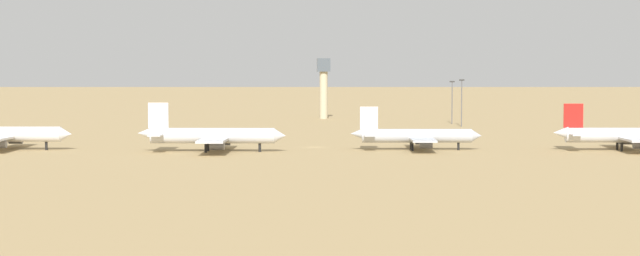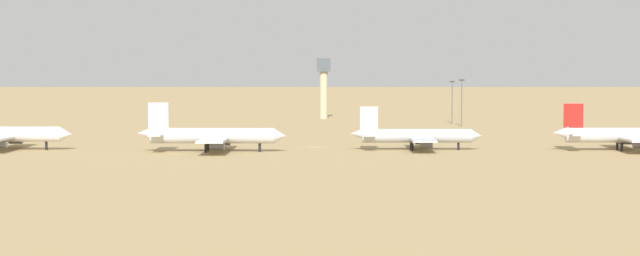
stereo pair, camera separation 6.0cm
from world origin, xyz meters
The scene contains 10 objects.
ground centered at (0.00, 0.00, 0.00)m, with size 4000.00×4000.00×0.00m, color tan.
ridge_west centered at (-178.28, 1195.85, 58.84)m, with size 297.83×179.11×117.67m, color slate.
ridge_center centered at (208.06, 1125.07, 31.42)m, with size 378.11×256.10×62.83m, color slate.
ridge_east centered at (486.22, 1177.08, 40.12)m, with size 299.05×263.51×80.24m, color gray.
parked_jet_white_2 centered at (-26.50, -13.38, 4.06)m, with size 37.50×31.57×12.38m.
parked_jet_white_3 centered at (25.62, -10.27, 3.66)m, with size 33.78×28.38×11.16m.
parked_jet_red_4 centered at (78.46, -14.44, 3.94)m, with size 36.38×30.64×12.02m.
control_tower centered at (9.69, 146.50, 14.60)m, with size 5.20×5.20×24.20m.
light_pole_west centered at (54.84, 107.12, 9.09)m, with size 1.80×0.50×15.77m.
light_pole_mid centered at (55.24, 89.58, 9.53)m, with size 1.80×0.50×16.62m.
Camera 1 is at (-11.59, -285.72, 22.42)m, focal length 60.80 mm.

